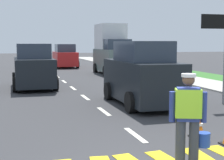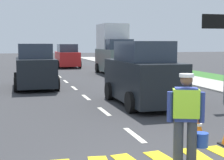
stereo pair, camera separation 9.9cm
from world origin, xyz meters
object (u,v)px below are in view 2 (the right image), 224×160
car_oncoming_lead (35,67)px  traffic_cone_far (198,126)px  delivery_truck (114,51)px  road_worker (187,115)px  car_outgoing_far (67,57)px  lane_direction_sign (221,37)px  car_outgoing_ahead (142,75)px

car_oncoming_lead → traffic_cone_far: bearing=-72.9°
traffic_cone_far → delivery_truck: delivery_truck is taller
road_worker → car_outgoing_far: bearing=86.7°
road_worker → car_outgoing_far: (1.46, 25.42, 0.03)m
road_worker → car_oncoming_lead: (-2.05, 11.86, 0.08)m
lane_direction_sign → car_outgoing_ahead: (-2.65, 0.72, -1.35)m
lane_direction_sign → car_outgoing_ahead: 3.06m
road_worker → car_oncoming_lead: car_oncoming_lead is taller
delivery_truck → traffic_cone_far: bearing=-99.2°
lane_direction_sign → car_outgoing_far: bearing=97.3°
lane_direction_sign → car_outgoing_far: size_ratio=0.83×
delivery_truck → car_oncoming_lead: 8.85m
car_oncoming_lead → car_outgoing_far: car_oncoming_lead is taller
lane_direction_sign → car_oncoming_lead: 9.03m
car_oncoming_lead → car_outgoing_ahead: size_ratio=0.98×
lane_direction_sign → traffic_cone_far: bearing=-127.9°
traffic_cone_far → car_outgoing_ahead: bearing=86.5°
traffic_cone_far → car_outgoing_far: size_ratio=0.14×
lane_direction_sign → delivery_truck: size_ratio=0.70×
car_oncoming_lead → car_outgoing_far: bearing=75.5°
car_outgoing_far → delivery_truck: bearing=-71.2°
traffic_cone_far → car_outgoing_far: 23.86m
car_outgoing_ahead → car_outgoing_far: car_outgoing_ahead is taller
delivery_truck → car_outgoing_far: delivery_truck is taller
delivery_truck → car_outgoing_ahead: 12.62m
road_worker → car_outgoing_ahead: bearing=77.1°
road_worker → car_outgoing_far: size_ratio=0.43×
delivery_truck → car_oncoming_lead: (-5.90, -6.57, -0.60)m
lane_direction_sign → road_worker: bearing=-127.1°
traffic_cone_far → road_worker: bearing=-125.2°
lane_direction_sign → car_outgoing_far: (-2.57, 20.09, -1.44)m
delivery_truck → car_oncoming_lead: bearing=-131.9°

